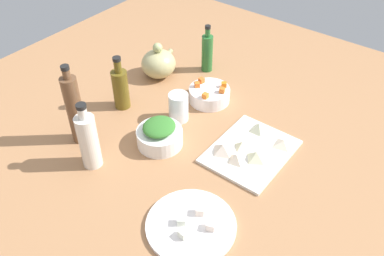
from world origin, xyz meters
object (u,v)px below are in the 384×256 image
object	(u,v)px
cutting_board	(251,151)
plate_tofu	(191,225)
bowl_carrots	(209,95)
bottle_0	(74,109)
drinking_glass_0	(179,107)
bowl_greens	(160,137)
bottle_3	(207,52)
bottle_2	(88,140)
bottle_1	(121,88)
teapot	(159,63)

from	to	relation	value
cutting_board	plate_tofu	size ratio (longest dim) A/B	1.17
bowl_carrots	bottle_0	xyz separation A→B (cm)	(-42.88, 20.90, 9.83)
plate_tofu	bowl_carrots	world-z (taller)	bowl_carrots
cutting_board	drinking_glass_0	distance (cm)	29.04
bowl_greens	bowl_carrots	distance (cm)	28.84
drinking_glass_0	bottle_3	bearing A→B (deg)	19.07
bottle_0	bottle_2	size ratio (longest dim) A/B	1.23
bowl_carrots	bottle_1	bearing A→B (deg)	133.80
cutting_board	drinking_glass_0	bearing A→B (deg)	91.24
bowl_carrots	plate_tofu	bearing A→B (deg)	-149.15
cutting_board	bottle_2	world-z (taller)	bottle_2
bottle_2	drinking_glass_0	bearing A→B (deg)	-12.26
bowl_carrots	bottle_0	distance (cm)	48.71
bowl_greens	bottle_3	bearing A→B (deg)	17.38
teapot	bottle_3	xyz separation A→B (cm)	(15.04, -12.40, 2.37)
bowl_carrots	bottle_3	distance (cm)	21.53
plate_tofu	bowl_carrots	size ratio (longest dim) A/B	1.62
plate_tofu	bottle_3	xyz separation A→B (cm)	(64.73, 41.89, 7.45)
bowl_carrots	bottle_3	xyz separation A→B (cm)	(16.29, 12.95, 5.53)
cutting_board	bottle_0	world-z (taller)	bottle_0
bottle_1	bottle_3	bearing A→B (deg)	-14.40
bowl_greens	bottle_1	size ratio (longest dim) A/B	0.73
plate_tofu	bowl_carrots	xyz separation A→B (cm)	(48.45, 28.94, 1.93)
cutting_board	bottle_3	distance (cm)	50.75
bottle_2	drinking_glass_0	distance (cm)	34.02
teapot	bottle_2	world-z (taller)	bottle_2
bowl_greens	drinking_glass_0	bearing A→B (deg)	13.34
bottle_3	bowl_greens	bearing A→B (deg)	-162.62
bottle_1	drinking_glass_0	xyz separation A→B (cm)	(6.58, -20.67, -2.88)
cutting_board	bottle_2	size ratio (longest dim) A/B	1.24
bottle_2	drinking_glass_0	size ratio (longest dim) A/B	2.22
cutting_board	bowl_greens	bearing A→B (deg)	119.19
bowl_greens	bowl_carrots	world-z (taller)	bowl_greens
bottle_0	drinking_glass_0	distance (cm)	34.24
bottle_2	plate_tofu	bearing A→B (deg)	-90.40
plate_tofu	bottle_2	world-z (taller)	bottle_2
cutting_board	bowl_greens	distance (cm)	29.23
cutting_board	plate_tofu	bearing A→B (deg)	-176.05
bowl_carrots	teapot	world-z (taller)	teapot
teapot	bowl_carrots	bearing A→B (deg)	-92.81
bowl_greens	bowl_carrots	size ratio (longest dim) A/B	0.99
plate_tofu	bottle_1	distance (cm)	58.60
cutting_board	drinking_glass_0	xyz separation A→B (cm)	(-0.62, 28.66, 4.61)
teapot	bottle_3	bearing A→B (deg)	-39.51
plate_tofu	cutting_board	bearing A→B (deg)	3.95
bottle_1	drinking_glass_0	bearing A→B (deg)	-72.35
bowl_greens	bottle_3	distance (cm)	47.55
bowl_carrots	bottle_3	bearing A→B (deg)	38.50
bottle_3	bottle_1	bearing A→B (deg)	165.60
bowl_greens	bowl_carrots	bearing A→B (deg)	2.31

